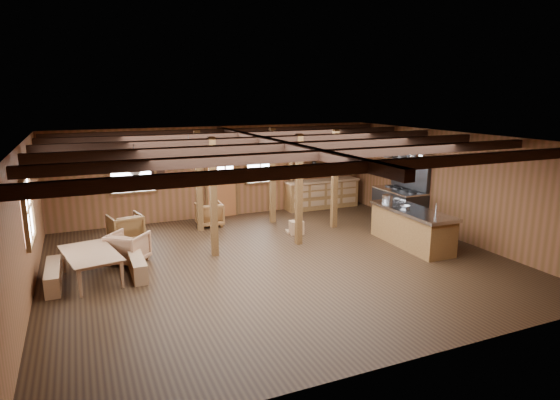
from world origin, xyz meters
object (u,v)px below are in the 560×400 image
armchair_c (128,248)px  commercial_range (401,201)px  kitchen_island (412,227)px  dining_table (93,266)px  armchair_b (209,214)px  armchair_a (126,228)px

armchair_c → commercial_range: bearing=-139.1°
kitchen_island → commercial_range: commercial_range is taller
kitchen_island → dining_table: kitchen_island is taller
kitchen_island → commercial_range: (1.09, 1.86, 0.19)m
armchair_b → armchair_c: (-2.49, -2.28, 0.01)m
armchair_a → kitchen_island: bearing=142.7°
armchair_b → armchair_c: size_ratio=0.96×
kitchen_island → commercial_range: bearing=61.0°
kitchen_island → armchair_c: 6.86m
commercial_range → armchair_c: commercial_range is taller
kitchen_island → armchair_b: (-4.20, 3.80, -0.14)m
kitchen_island → dining_table: size_ratio=1.48×
dining_table → armchair_c: armchair_c is taller
armchair_a → armchair_b: size_ratio=1.07×
armchair_c → kitchen_island: bearing=-154.3°
armchair_b → commercial_range: bearing=162.5°
dining_table → armchair_c: 1.08m
commercial_range → armchair_b: bearing=159.8°
commercial_range → armchair_a: (-7.67, 1.33, -0.31)m
commercial_range → armchair_c: (-7.78, -0.33, -0.32)m
dining_table → armchair_b: (3.26, 3.03, 0.04)m
dining_table → armchair_a: armchair_a is taller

